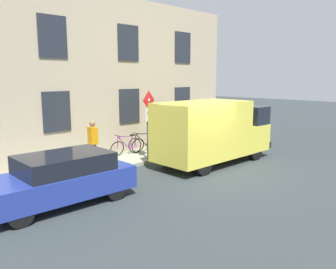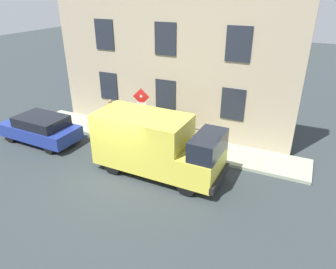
{
  "view_description": "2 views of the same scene",
  "coord_description": "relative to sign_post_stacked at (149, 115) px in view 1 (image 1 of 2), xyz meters",
  "views": [
    {
      "loc": [
        -7.54,
        9.5,
        3.46
      ],
      "look_at": [
        2.02,
        -0.04,
        1.17
      ],
      "focal_mm": 36.78,
      "sensor_mm": 36.0,
      "label": 1
    },
    {
      "loc": [
        -9.08,
        -6.42,
        7.06
      ],
      "look_at": [
        2.29,
        -1.12,
        1.06
      ],
      "focal_mm": 33.07,
      "sensor_mm": 36.0,
      "label": 2
    }
  ],
  "objects": [
    {
      "name": "ground_plane",
      "position": [
        -2.67,
        -0.41,
        -1.92
      ],
      "size": [
        80.0,
        80.0,
        0.0
      ],
      "primitive_type": "plane",
      "color": "#2E3639"
    },
    {
      "name": "sidewalk_slab",
      "position": [
        0.77,
        -0.41,
        -1.85
      ],
      "size": [
        1.96,
        14.51,
        0.14
      ],
      "primitive_type": "cube",
      "color": "#9BA48A",
      "rests_on": "ground_plane"
    },
    {
      "name": "building_facade",
      "position": [
        2.1,
        -0.41,
        1.46
      ],
      "size": [
        0.75,
        12.51,
        6.76
      ],
      "color": "tan",
      "rests_on": "ground_plane"
    },
    {
      "name": "sign_post_stacked",
      "position": [
        0.0,
        0.0,
        0.0
      ],
      "size": [
        0.2,
        0.55,
        2.65
      ],
      "color": "#474C47",
      "rests_on": "sidewalk_slab"
    },
    {
      "name": "delivery_van",
      "position": [
        -1.91,
        -1.69,
        -0.59
      ],
      "size": [
        2.13,
        5.38,
        2.5
      ],
      "rotation": [
        0.0,
        0.0,
        4.69
      ],
      "color": "#E2D448",
      "rests_on": "ground_plane"
    },
    {
      "name": "parked_hatchback",
      "position": [
        -1.76,
        4.79,
        -1.19
      ],
      "size": [
        1.88,
        4.05,
        1.38
      ],
      "rotation": [
        0.0,
        0.0,
        1.54
      ],
      "color": "navy",
      "rests_on": "ground_plane"
    },
    {
      "name": "bicycle_red",
      "position": [
        1.2,
        -1.78,
        -1.41
      ],
      "size": [
        0.48,
        1.71,
        0.89
      ],
      "rotation": [
        0.0,
        0.0,
        1.72
      ],
      "color": "black",
      "rests_on": "sidewalk_slab"
    },
    {
      "name": "bicycle_black",
      "position": [
        1.2,
        -0.81,
        -1.41
      ],
      "size": [
        0.46,
        1.71,
        0.89
      ],
      "rotation": [
        0.0,
        0.0,
        1.47
      ],
      "color": "black",
      "rests_on": "sidewalk_slab"
    },
    {
      "name": "bicycle_purple",
      "position": [
        1.2,
        0.15,
        -1.41
      ],
      "size": [
        0.46,
        1.72,
        0.89
      ],
      "rotation": [
        0.0,
        0.0,
        1.49
      ],
      "color": "black",
      "rests_on": "sidewalk_slab"
    },
    {
      "name": "pedestrian",
      "position": [
        0.62,
        2.22,
        -0.85
      ],
      "size": [
        0.44,
        0.32,
        1.72
      ],
      "rotation": [
        0.0,
        0.0,
        1.4
      ],
      "color": "#262B47",
      "rests_on": "sidewalk_slab"
    },
    {
      "name": "litter_bin",
      "position": [
        0.14,
        -0.67,
        -1.33
      ],
      "size": [
        0.44,
        0.44,
        0.9
      ],
      "primitive_type": "cylinder",
      "color": "#2D5133",
      "rests_on": "sidewalk_slab"
    }
  ]
}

